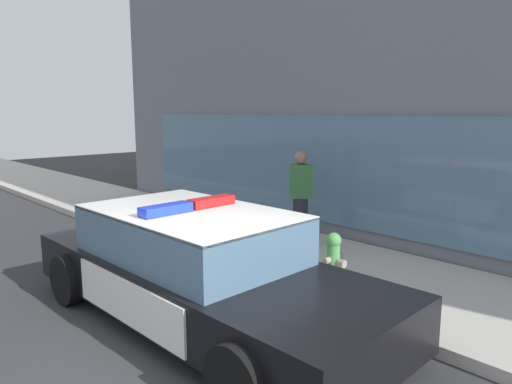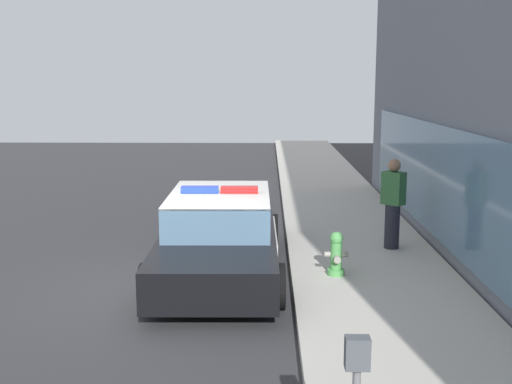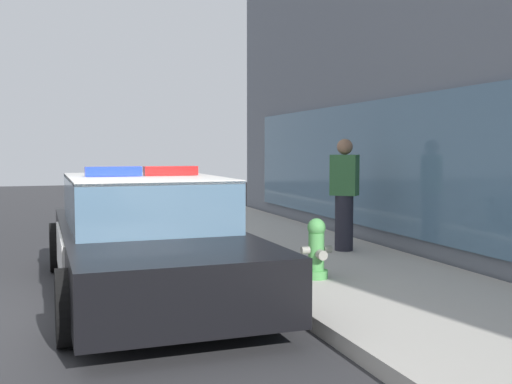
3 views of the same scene
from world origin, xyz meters
TOP-DOWN VIEW (x-y plane):
  - ground at (0.00, 0.00)m, footprint 48.00×48.00m
  - sidewalk at (0.00, 3.28)m, footprint 48.00×2.76m
  - police_cruiser at (-1.13, 0.67)m, footprint 5.18×2.19m
  - fire_hydrant at (-0.53, 2.62)m, footprint 0.34×0.39m
  - pedestrian_on_sidewalk at (-2.23, 3.86)m, footprint 0.46×0.47m

SIDE VIEW (x-z plane):
  - ground at x=0.00m, z-range 0.00..0.00m
  - sidewalk at x=0.00m, z-range 0.00..0.15m
  - fire_hydrant at x=-0.53m, z-range 0.14..0.86m
  - police_cruiser at x=-1.13m, z-range -0.07..1.43m
  - pedestrian_on_sidewalk at x=-2.23m, z-range 0.16..1.87m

